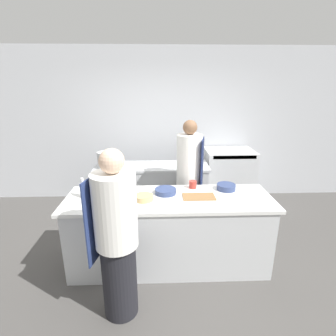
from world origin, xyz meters
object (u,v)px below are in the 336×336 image
Objects in this scene: bowl_wooden_salad at (144,198)px; bowl_ceramic_blue at (166,191)px; bowl_mixing_large at (98,191)px; bowl_prep_small at (226,187)px; stockpot at (105,160)px; chef_at_prep_near at (117,239)px; chef_at_stove at (189,180)px; bottle_vinegar at (83,190)px; bottle_olive_oil at (114,185)px; cup at (193,185)px; oven_range at (228,177)px; bottle_wine at (111,189)px.

bowl_ceramic_blue is at bearing 35.23° from bowl_wooden_salad.
bowl_mixing_large is 0.82m from bowl_ceramic_blue.
stockpot is (-1.68, 0.96, 0.09)m from bowl_prep_small.
bowl_prep_small is at bearing -39.42° from chef_at_prep_near.
chef_at_stove is at bearing 50.41° from bowl_wooden_salad.
bowl_wooden_salad is at bearing -8.07° from bottle_vinegar.
bowl_mixing_large is (-0.35, 0.90, 0.10)m from chef_at_prep_near.
bowl_wooden_salad is (-0.25, -0.18, 0.00)m from bowl_ceramic_blue.
bottle_olive_oil is at bearing 141.88° from bowl_wooden_salad.
chef_at_stove is at bearing 90.55° from cup.
chef_at_prep_near reaches higher than bowl_mixing_large.
chef_at_stove is 7.08× the size of bottle_vinegar.
bottle_olive_oil is (-1.84, -1.49, 0.46)m from oven_range.
stockpot is at bearing 26.33° from chef_at_prep_near.
bowl_prep_small reaches higher than bowl_mixing_large.
bottle_wine is 1.21m from stockpot.
stockpot reaches higher than bowl_prep_small.
bottle_vinegar is at bearing 172.50° from bottle_wine.
oven_range is at bearing 59.54° from cup.
chef_at_stove reaches higher than stockpot.
bowl_prep_small is (1.39, 0.21, -0.08)m from bottle_wine.
bottle_vinegar is 2.55× the size of cup.
chef_at_stove is at bearing 25.56° from bottle_vinegar.
chef_at_stove is 0.40m from cup.
bowl_prep_small is 0.91× the size of stockpot.
bottle_olive_oil is at bearing 178.83° from bowl_prep_small.
stockpot is (-1.26, 0.51, 0.17)m from chef_at_stove.
chef_at_prep_near is (-1.67, -2.46, 0.32)m from oven_range.
bowl_ceramic_blue is (0.63, 0.12, -0.09)m from bottle_wine.
stockpot is at bearing 103.60° from bottle_wine.
chef_at_prep_near is 9.48× the size of bowl_mixing_large.
cup is at bearing -120.46° from oven_range.
bowl_ceramic_blue is 1.22× the size of bowl_wooden_salad.
chef_at_prep_near is 6.91× the size of bottle_vinegar.
bowl_prep_small is at bearing -106.23° from oven_range.
bowl_wooden_salad is at bearing -21.73° from bowl_mixing_large.
chef_at_prep_near is 0.93m from bottle_vinegar.
chef_at_prep_near is at bearing -68.71° from bowl_mixing_large.
oven_range is 4.23× the size of bottle_vinegar.
bottle_vinegar is (-1.31, -0.63, 0.13)m from chef_at_stove.
bowl_mixing_large is 1.01m from stockpot.
bowl_mixing_large is 0.83× the size of bowl_wooden_salad.
oven_range is 2.57m from bottle_wine.
bottle_vinegar is 1.14× the size of bowl_wooden_salad.
bowl_prep_small reaches higher than bowl_ceramic_blue.
bottle_wine is 3.10× the size of cup.
chef_at_stove is at bearing -17.14° from chef_at_prep_near.
bottle_vinegar is at bearing -174.36° from bowl_prep_small.
bottle_wine is (-1.83, -1.73, 0.50)m from oven_range.
chef_at_prep_near reaches higher than bottle_olive_oil.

